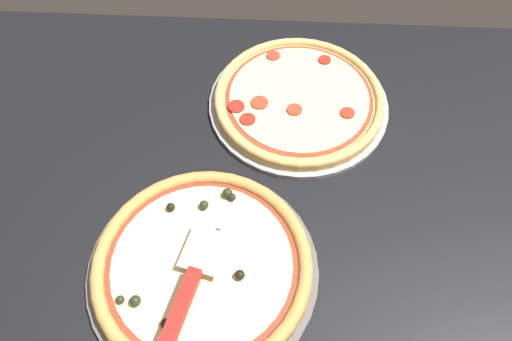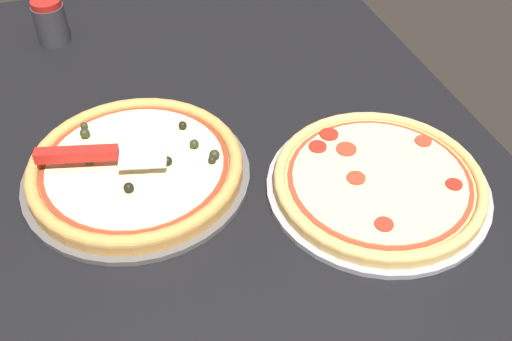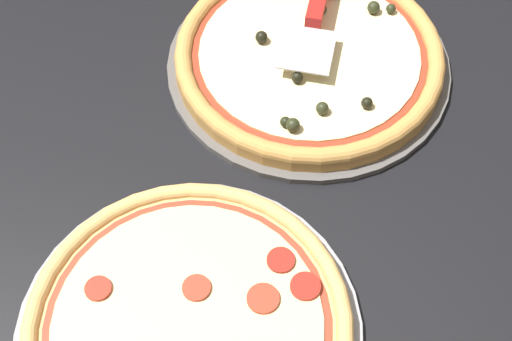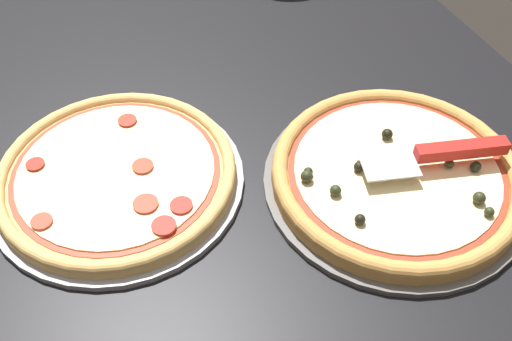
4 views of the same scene
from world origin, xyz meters
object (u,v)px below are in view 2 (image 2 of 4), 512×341
object	(u,v)px
serving_spatula	(89,154)
parmesan_shaker	(50,21)
pizza_front	(136,166)
pizza_back	(379,180)

from	to	relation	value
serving_spatula	parmesan_shaker	distance (cm)	49.48
pizza_front	serving_spatula	size ratio (longest dim) A/B	1.66
pizza_front	parmesan_shaker	world-z (taller)	parmesan_shaker
serving_spatula	parmesan_shaker	size ratio (longest dim) A/B	2.22
pizza_front	pizza_back	xyz separation A→B (cm)	(16.06, 38.39, -0.27)
serving_spatula	pizza_back	bearing A→B (deg)	68.75
serving_spatula	parmesan_shaker	xyz separation A→B (cm)	(-49.39, -2.78, -0.98)
pizza_front	serving_spatula	distance (cm)	8.06
pizza_front	serving_spatula	world-z (taller)	serving_spatula
pizza_front	parmesan_shaker	xyz separation A→B (cm)	(-51.02, -9.91, 2.43)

